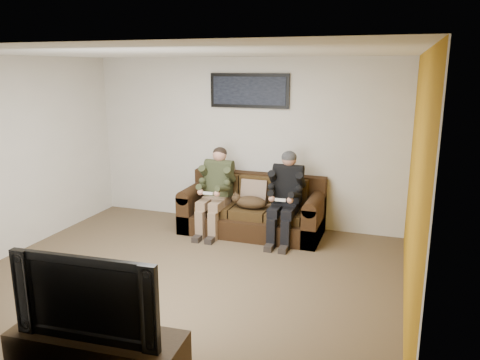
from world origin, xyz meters
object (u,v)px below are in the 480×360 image
at_px(cat, 250,202).
at_px(person_right, 286,192).
at_px(framed_poster, 249,91).
at_px(person_left, 216,186).
at_px(tv_stand, 98,358).
at_px(television, 93,293).
at_px(sofa, 253,211).

bearing_deg(cat, person_right, 2.09).
bearing_deg(framed_poster, person_left, -120.81).
height_order(framed_poster, tv_stand, framed_poster).
xyz_separation_m(tv_stand, television, (0.00, -0.00, 0.56)).
xyz_separation_m(cat, television, (-0.10, -3.58, 0.26)).
bearing_deg(framed_poster, cat, -70.97).
height_order(person_left, framed_poster, framed_poster).
relative_size(cat, television, 0.55).
height_order(person_right, television, person_right).
relative_size(person_left, person_right, 0.99).
relative_size(cat, framed_poster, 0.53).
xyz_separation_m(person_left, cat, (0.54, -0.02, -0.19)).
distance_m(person_left, tv_stand, 3.66).
relative_size(person_right, television, 1.08).
relative_size(sofa, framed_poster, 1.67).
distance_m(person_left, person_right, 1.07).
height_order(cat, television, television).
bearing_deg(tv_stand, framed_poster, 87.81).
bearing_deg(television, cat, 84.80).
bearing_deg(tv_stand, television, -93.55).
distance_m(cat, framed_poster, 1.70).
relative_size(tv_stand, television, 1.18).
bearing_deg(television, tv_stand, 86.45).
bearing_deg(tv_stand, cat, 84.80).
relative_size(person_left, cat, 1.94).
relative_size(person_left, television, 1.07).
distance_m(cat, television, 3.59).
height_order(person_left, cat, person_left).
height_order(person_right, cat, person_right).
bearing_deg(person_left, cat, -2.04).
bearing_deg(television, person_left, 93.36).
distance_m(person_right, television, 3.66).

